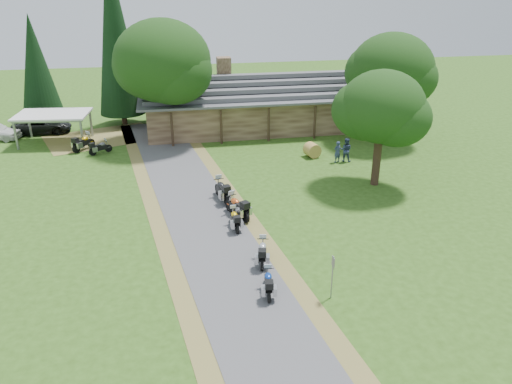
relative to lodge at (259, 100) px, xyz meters
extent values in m
plane|color=#2E4D15|center=(-6.00, -24.00, -2.45)|extent=(120.00, 120.00, 0.00)
plane|color=#454547|center=(-6.50, -20.00, -2.45)|extent=(51.95, 51.95, 0.00)
imported|color=black|center=(-19.25, 1.38, -1.42)|extent=(2.29, 5.37, 2.05)
imported|color=navy|center=(3.98, -10.51, -1.50)|extent=(0.65, 0.57, 1.90)
imported|color=navy|center=(4.66, -10.45, -1.39)|extent=(0.73, 0.66, 2.11)
cylinder|color=#A77B3D|center=(2.47, -9.04, -1.90)|extent=(1.29, 1.22, 1.10)
cone|color=black|center=(-12.27, 3.00, 5.30)|extent=(4.16, 4.16, 15.50)
cone|color=black|center=(-19.73, 5.06, 2.49)|extent=(3.66, 3.66, 9.89)
camera|label=1|loc=(-8.40, -44.07, 10.51)|focal=35.00mm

